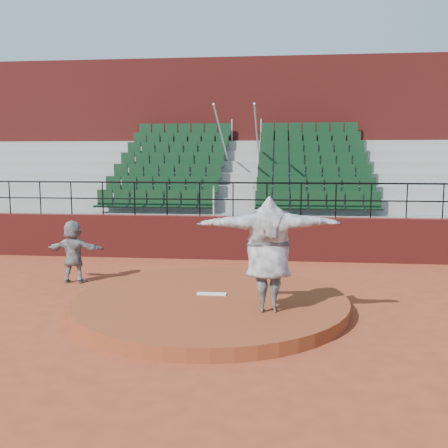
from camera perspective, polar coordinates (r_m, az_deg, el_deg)
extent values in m
plane|color=#953B21|center=(10.26, -1.52, -9.64)|extent=(90.00, 90.00, 0.00)
cylinder|color=brown|center=(10.22, -1.53, -8.97)|extent=(5.50, 5.50, 0.25)
cube|color=white|center=(10.32, -1.42, -7.99)|extent=(0.60, 0.15, 0.03)
cube|color=maroon|center=(14.96, 1.03, -1.59)|extent=(24.00, 0.30, 1.30)
cylinder|color=black|center=(14.78, 1.05, 4.74)|extent=(24.00, 0.05, 0.05)
cylinder|color=black|center=(14.82, 1.04, 2.81)|extent=(24.00, 0.04, 0.04)
cylinder|color=black|center=(16.94, -23.29, 2.79)|extent=(0.04, 0.04, 1.00)
cylinder|color=black|center=(16.47, -20.26, 2.82)|extent=(0.04, 0.04, 1.00)
cylinder|color=black|center=(16.05, -17.05, 2.84)|extent=(0.04, 0.04, 1.00)
cylinder|color=black|center=(15.69, -13.69, 2.86)|extent=(0.04, 0.04, 1.00)
cylinder|color=black|center=(15.38, -10.18, 2.86)|extent=(0.04, 0.04, 1.00)
cylinder|color=black|center=(15.13, -6.54, 2.86)|extent=(0.04, 0.04, 1.00)
cylinder|color=black|center=(14.94, -2.79, 2.84)|extent=(0.04, 0.04, 1.00)
cylinder|color=black|center=(14.82, 1.04, 2.81)|extent=(0.04, 0.04, 1.00)
cylinder|color=black|center=(14.76, 4.91, 2.76)|extent=(0.04, 0.04, 1.00)
cylinder|color=black|center=(14.77, 8.80, 2.70)|extent=(0.04, 0.04, 1.00)
cylinder|color=black|center=(14.85, 12.66, 2.63)|extent=(0.04, 0.04, 1.00)
cylinder|color=black|center=(15.00, 16.46, 2.55)|extent=(0.04, 0.04, 1.00)
cylinder|color=black|center=(15.21, 20.17, 2.47)|extent=(0.04, 0.04, 1.00)
cylinder|color=black|center=(15.48, 23.76, 2.37)|extent=(0.04, 0.04, 1.00)
cube|color=gray|center=(15.52, 1.22, -1.25)|extent=(24.00, 0.85, 1.30)
cube|color=black|center=(15.83, -7.92, 2.53)|extent=(3.85, 0.48, 0.72)
cube|color=black|center=(15.40, 10.64, 2.34)|extent=(3.85, 0.48, 0.72)
cube|color=gray|center=(16.33, 1.48, -0.10)|extent=(24.00, 0.85, 1.70)
cube|color=black|center=(16.62, -7.23, 4.17)|extent=(3.85, 0.48, 0.72)
cube|color=black|center=(16.22, 10.45, 4.02)|extent=(3.85, 0.48, 0.72)
cube|color=gray|center=(17.15, 1.72, 0.94)|extent=(24.00, 0.85, 2.10)
cube|color=black|center=(17.43, -6.61, 5.65)|extent=(3.85, 0.48, 0.72)
cube|color=black|center=(17.04, 10.27, 5.54)|extent=(3.85, 0.48, 0.72)
cube|color=gray|center=(17.97, 1.93, 1.89)|extent=(24.00, 0.85, 2.50)
cube|color=black|center=(18.25, -6.04, 7.00)|extent=(3.85, 0.48, 0.72)
cube|color=black|center=(17.88, 10.11, 6.91)|extent=(3.85, 0.48, 0.72)
cube|color=gray|center=(18.80, 2.12, 2.75)|extent=(24.00, 0.85, 2.90)
cube|color=black|center=(19.08, -5.51, 8.23)|extent=(3.85, 0.48, 0.72)
cube|color=black|center=(18.73, 9.96, 8.17)|extent=(3.85, 0.48, 0.72)
cube|color=gray|center=(19.63, 2.30, 3.54)|extent=(24.00, 0.85, 3.30)
cube|color=black|center=(19.93, -5.02, 9.36)|extent=(3.85, 0.48, 0.72)
cube|color=black|center=(19.59, 9.83, 9.31)|extent=(3.85, 0.48, 0.72)
cube|color=gray|center=(20.46, 2.47, 4.27)|extent=(24.00, 0.85, 3.70)
cube|color=black|center=(20.78, -4.58, 10.40)|extent=(3.85, 0.48, 0.72)
cube|color=black|center=(20.45, 9.70, 10.36)|extent=(3.85, 0.48, 0.72)
cylinder|color=silver|center=(17.94, 0.03, 8.76)|extent=(0.06, 5.97, 2.46)
cylinder|color=silver|center=(17.85, 3.90, 8.75)|extent=(0.06, 5.97, 2.46)
cube|color=maroon|center=(22.35, 2.82, 8.91)|extent=(24.00, 3.00, 7.10)
imported|color=black|center=(9.08, 5.08, -3.45)|extent=(2.65, 1.01, 2.11)
imported|color=black|center=(12.71, -16.81, -3.02)|extent=(1.43, 0.49, 1.53)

